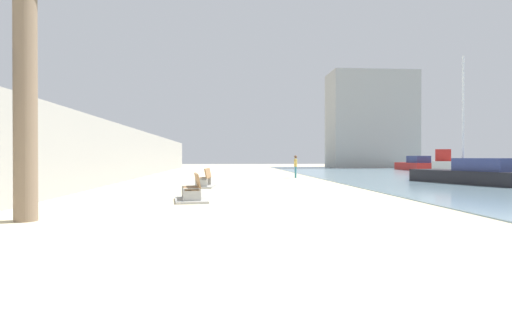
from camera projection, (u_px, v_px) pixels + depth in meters
The scene contains 9 objects.
ground_plane at pixel (235, 179), 28.98m from camera, with size 120.00×120.00×0.00m, color beige.
seawall at pixel (128, 154), 28.40m from camera, with size 0.80×64.00×3.57m, color #9E9E99.
bench_near at pixel (192, 194), 14.39m from camera, with size 1.36×2.22×0.98m.
bench_far at pixel (204, 183), 20.91m from camera, with size 1.30×2.20×0.98m.
person_walking at pixel (296, 165), 30.19m from camera, with size 0.27×0.51×1.69m.
boat_mid_bay at pixel (443, 165), 37.61m from camera, with size 4.26×5.62×2.21m.
boat_far_right at pixel (471, 174), 23.05m from camera, with size 4.19×7.20×7.38m.
boat_outer at pixel (415, 165), 46.91m from camera, with size 2.90×7.51×1.64m.
harbor_building at pixel (371, 120), 58.38m from camera, with size 12.00×6.00×13.61m, color #9E9E99.
Camera 1 is at (-0.71, -11.00, 1.56)m, focal length 28.55 mm.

